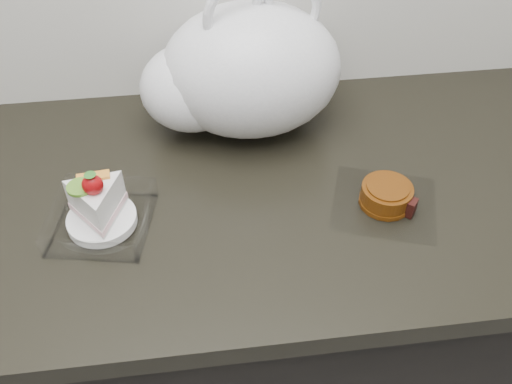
% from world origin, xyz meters
% --- Properties ---
extents(counter, '(2.04, 0.64, 0.90)m').
position_xyz_m(counter, '(0.00, 1.69, 0.45)').
color(counter, black).
rests_on(counter, ground).
extents(cake_tray, '(0.18, 0.18, 0.12)m').
position_xyz_m(cake_tray, '(-0.13, 1.63, 0.93)').
color(cake_tray, white).
rests_on(cake_tray, counter).
extents(mooncake_wrap, '(0.22, 0.21, 0.04)m').
position_xyz_m(mooncake_wrap, '(0.34, 1.62, 0.92)').
color(mooncake_wrap, white).
rests_on(mooncake_wrap, counter).
extents(plastic_bag, '(0.42, 0.32, 0.31)m').
position_xyz_m(plastic_bag, '(0.12, 1.87, 1.02)').
color(plastic_bag, white).
rests_on(plastic_bag, counter).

